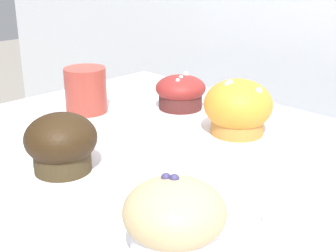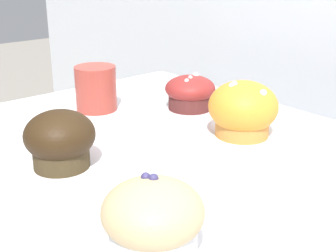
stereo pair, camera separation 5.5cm
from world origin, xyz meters
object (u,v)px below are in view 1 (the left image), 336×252
muffin_front_center (174,220)px  serving_plate (334,220)px  muffin_back_right (61,143)px  muffin_front_left (238,108)px  coffee_cup (85,89)px  muffin_back_left (180,92)px

muffin_front_center → serving_plate: muffin_front_center is taller
muffin_back_right → muffin_front_left: muffin_front_left is taller
serving_plate → muffin_back_right: bearing=-157.8°
coffee_cup → muffin_front_center: bearing=-25.4°
muffin_back_right → muffin_front_left: size_ratio=0.87×
muffin_front_center → serving_plate: bearing=62.1°
muffin_front_left → serving_plate: size_ratio=0.72×
muffin_front_center → coffee_cup: size_ratio=0.88×
muffin_front_center → serving_plate: 0.19m
muffin_back_left → muffin_back_right: muffin_back_right is taller
serving_plate → muffin_front_center: bearing=-117.9°
muffin_front_left → muffin_back_left: bearing=169.0°
muffin_back_left → muffin_front_left: size_ratio=0.85×
muffin_front_left → serving_plate: (0.25, -0.15, -0.04)m
muffin_front_center → muffin_front_left: size_ratio=0.90×
muffin_back_right → muffin_back_left: bearing=103.6°
muffin_back_right → serving_plate: size_ratio=0.62×
muffin_back_left → muffin_front_left: muffin_front_left is taller
muffin_front_left → serving_plate: muffin_front_left is taller
muffin_front_center → muffin_back_right: bearing=173.1°
muffin_back_right → muffin_front_left: bearing=73.8°
muffin_back_right → serving_plate: muffin_back_right is taller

